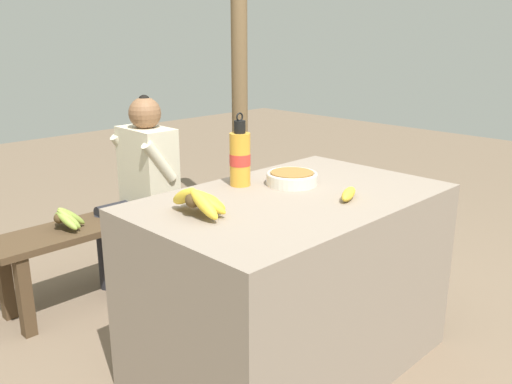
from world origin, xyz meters
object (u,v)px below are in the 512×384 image
banana_bunch_ripe (198,199)px  water_bottle (240,158)px  serving_bowl (292,177)px  support_post_far (239,67)px  banana_bunch_green (66,217)px  loose_banana_front (348,194)px  seated_vendor (141,178)px  wooden_bench (135,223)px

banana_bunch_ripe → water_bottle: 0.43m
serving_bowl → support_post_far: 1.69m
water_bottle → support_post_far: (1.12, 1.19, 0.28)m
banana_bunch_green → support_post_far: (1.51, 0.29, 0.68)m
serving_bowl → water_bottle: size_ratio=0.70×
loose_banana_front → banana_bunch_ripe: bearing=153.2°
loose_banana_front → support_post_far: bearing=59.9°
loose_banana_front → seated_vendor: seated_vendor is taller
serving_bowl → seated_vendor: 1.05m
banana_bunch_ripe → serving_bowl: bearing=2.9°
loose_banana_front → seated_vendor: bearing=94.6°
loose_banana_front → wooden_bench: (-0.15, 1.36, -0.43)m
serving_bowl → loose_banana_front: (-0.00, -0.31, -0.01)m
banana_bunch_ripe → seated_vendor: size_ratio=0.26×
serving_bowl → banana_bunch_green: bearing=118.0°
banana_bunch_ripe → banana_bunch_green: 1.13m
serving_bowl → support_post_far: support_post_far is taller
water_bottle → seated_vendor: 0.92m
serving_bowl → wooden_bench: size_ratio=0.14×
water_bottle → support_post_far: size_ratio=0.13×
loose_banana_front → banana_bunch_green: 1.50m
banana_bunch_ripe → support_post_far: support_post_far is taller
water_bottle → banana_bunch_green: bearing=113.5°
serving_bowl → loose_banana_front: 0.31m
wooden_bench → loose_banana_front: bearing=-83.9°
serving_bowl → support_post_far: (0.95, 1.34, 0.37)m
seated_vendor → support_post_far: 1.24m
serving_bowl → banana_bunch_green: 1.23m
banana_bunch_ripe → loose_banana_front: 0.62m
wooden_bench → support_post_far: bearing=14.5°
water_bottle → wooden_bench: (0.02, 0.91, -0.54)m
serving_bowl → water_bottle: bearing=137.9°
water_bottle → support_post_far: support_post_far is taller
water_bottle → seated_vendor: (0.06, 0.88, -0.27)m
wooden_bench → serving_bowl: bearing=-82.0°
banana_bunch_ripe → loose_banana_front: bearing=-26.8°
banana_bunch_green → seated_vendor: bearing=-3.4°
loose_banana_front → banana_bunch_green: loose_banana_front is taller
banana_bunch_ripe → banana_bunch_green: banana_bunch_ripe is taller
seated_vendor → support_post_far: bearing=-162.2°
serving_bowl → wooden_bench: 1.16m
loose_banana_front → support_post_far: 1.95m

